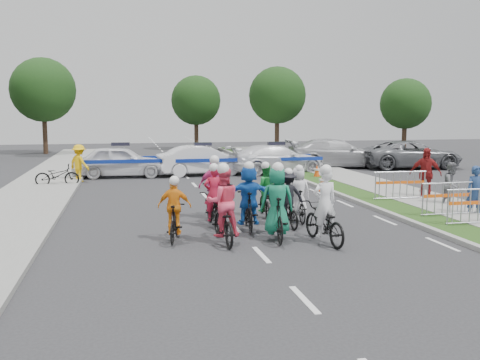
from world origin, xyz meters
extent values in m
plane|color=#28282B|center=(0.00, 0.00, 0.00)|extent=(90.00, 90.00, 0.00)
cube|color=gray|center=(5.10, 5.00, 0.06)|extent=(0.20, 60.00, 0.12)
cube|color=#214215|center=(5.80, 5.00, 0.06)|extent=(1.20, 60.00, 0.11)
cube|color=gray|center=(7.60, 5.00, 0.07)|extent=(2.40, 60.00, 0.13)
cube|color=gray|center=(-6.50, 5.00, 0.07)|extent=(3.00, 60.00, 0.13)
imported|color=black|center=(1.79, 0.76, 0.51)|extent=(0.92, 2.01, 1.02)
imported|color=white|center=(1.79, 0.71, 1.03)|extent=(0.66, 0.48, 1.69)
sphere|color=white|center=(1.79, 0.66, 1.83)|extent=(0.29, 0.29, 0.29)
imported|color=black|center=(0.73, 1.32, 0.57)|extent=(0.77, 1.96, 1.15)
imported|color=#167955|center=(0.73, 1.27, 1.04)|extent=(0.90, 0.65, 1.72)
sphere|color=white|center=(0.73, 1.22, 1.86)|extent=(0.30, 0.30, 0.30)
imported|color=black|center=(-0.65, 1.32, 0.52)|extent=(0.76, 2.00, 1.04)
imported|color=#FA4567|center=(-0.65, 1.27, 1.04)|extent=(0.86, 0.68, 1.73)
sphere|color=white|center=(-0.65, 1.22, 1.87)|extent=(0.30, 0.30, 0.30)
imported|color=black|center=(-1.81, 1.76, 0.48)|extent=(0.77, 1.65, 0.96)
imported|color=orange|center=(-1.81, 1.71, 0.90)|extent=(0.90, 0.52, 1.44)
sphere|color=white|center=(-1.81, 1.66, 1.55)|extent=(0.25, 0.25, 0.25)
imported|color=black|center=(1.48, 2.83, 0.43)|extent=(0.65, 1.68, 0.87)
imported|color=black|center=(1.48, 2.78, 0.90)|extent=(0.96, 0.58, 1.44)
sphere|color=white|center=(1.48, 2.73, 1.56)|extent=(0.25, 0.25, 0.25)
imported|color=black|center=(0.29, 2.61, 0.55)|extent=(0.72, 1.87, 1.09)
imported|color=blue|center=(0.29, 2.56, 1.00)|extent=(1.57, 0.65, 1.64)
sphere|color=white|center=(0.29, 2.51, 1.77)|extent=(0.28, 0.28, 0.28)
imported|color=black|center=(-0.57, 3.23, 0.47)|extent=(0.70, 1.81, 0.94)
imported|color=red|center=(-0.57, 3.18, 0.96)|extent=(0.59, 0.40, 1.57)
sphere|color=white|center=(-0.57, 3.13, 1.69)|extent=(0.27, 0.27, 0.27)
imported|color=black|center=(1.99, 3.41, 0.49)|extent=(0.53, 1.64, 0.98)
imported|color=white|center=(1.99, 3.36, 0.91)|extent=(0.73, 0.49, 1.46)
sphere|color=white|center=(1.99, 3.31, 1.58)|extent=(0.25, 0.25, 0.25)
imported|color=black|center=(1.21, 4.33, 0.45)|extent=(0.76, 1.75, 0.89)
imported|color=green|center=(1.21, 4.28, 0.92)|extent=(0.77, 0.63, 1.49)
sphere|color=white|center=(1.21, 4.23, 1.60)|extent=(0.26, 0.26, 0.26)
imported|color=black|center=(-0.36, 4.39, 0.56)|extent=(0.71, 1.90, 1.12)
imported|color=#E23E90|center=(-0.36, 4.34, 1.02)|extent=(1.02, 0.50, 1.67)
sphere|color=white|center=(-0.36, 4.29, 1.81)|extent=(0.29, 0.29, 0.29)
imported|color=white|center=(-3.21, 15.67, 0.79)|extent=(4.74, 2.19, 1.57)
imported|color=white|center=(0.91, 15.65, 0.76)|extent=(4.78, 2.13, 1.52)
imported|color=white|center=(4.84, 15.69, 0.75)|extent=(5.42, 2.76, 1.51)
imported|color=#ABABB0|center=(9.06, 17.67, 0.84)|extent=(6.00, 2.94, 1.68)
imported|color=slate|center=(13.12, 16.39, 0.79)|extent=(5.85, 2.97, 1.58)
imported|color=navy|center=(7.58, 2.88, 0.80)|extent=(0.67, 0.54, 1.60)
imported|color=#5A5A5F|center=(7.92, 4.65, 0.77)|extent=(0.90, 0.80, 1.54)
imported|color=maroon|center=(7.88, 6.25, 0.97)|extent=(1.22, 0.96, 1.93)
imported|color=yellow|center=(-5.09, 14.27, 0.87)|extent=(1.26, 1.24, 1.74)
cube|color=#F24C0C|center=(4.95, 9.13, 0.01)|extent=(0.40, 0.40, 0.03)
cone|color=#F24C0C|center=(4.95, 9.13, 0.35)|extent=(0.36, 0.36, 0.70)
cylinder|color=silver|center=(4.95, 9.13, 0.45)|extent=(0.29, 0.29, 0.08)
cube|color=#F24C0C|center=(6.14, 13.00, 0.01)|extent=(0.40, 0.40, 0.03)
cone|color=#F24C0C|center=(6.14, 13.00, 0.35)|extent=(0.36, 0.36, 0.70)
cylinder|color=silver|center=(6.14, 13.00, 0.45)|extent=(0.29, 0.29, 0.08)
imported|color=black|center=(-5.92, 12.83, 0.49)|extent=(1.87, 0.71, 0.97)
cylinder|color=#382619|center=(9.00, 30.00, 1.62)|extent=(0.36, 0.36, 3.25)
sphere|color=#103412|center=(9.00, 30.00, 4.55)|extent=(4.55, 4.55, 4.55)
cylinder|color=#382619|center=(18.00, 26.00, 1.38)|extent=(0.36, 0.36, 2.75)
sphere|color=#103412|center=(18.00, 26.00, 3.85)|extent=(3.85, 3.85, 3.85)
cylinder|color=#382619|center=(-9.00, 32.00, 1.75)|extent=(0.36, 0.36, 3.50)
sphere|color=#103412|center=(-9.00, 32.00, 4.90)|extent=(4.90, 4.90, 4.90)
cylinder|color=#382619|center=(3.00, 34.00, 1.50)|extent=(0.36, 0.36, 3.00)
sphere|color=#103412|center=(3.00, 34.00, 4.20)|extent=(4.20, 4.20, 4.20)
camera|label=1|loc=(-2.98, -11.51, 3.25)|focal=40.00mm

